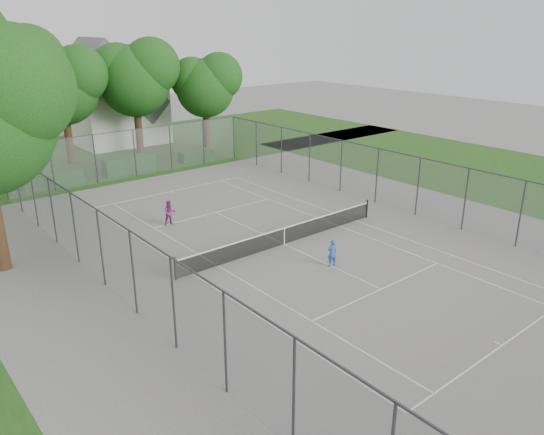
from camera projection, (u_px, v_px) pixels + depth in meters
ground at (284, 244)px, 27.42m from camera, size 120.00×120.00×0.00m
grass_far at (90, 155)px, 46.27m from camera, size 60.00×20.00×0.00m
grass_right at (502, 173)px, 40.55m from camera, size 16.00×40.00×0.00m
court_markings at (284, 244)px, 27.42m from camera, size 11.03×23.83×0.01m
tennis_net at (284, 235)px, 27.24m from camera, size 12.87×0.10×1.10m
perimeter_fence at (285, 211)px, 26.80m from camera, size 18.08×34.08×3.52m
tree_far_left at (9, 74)px, 37.36m from camera, size 7.52×6.87×10.81m
tree_far_midleft at (63, 83)px, 41.36m from camera, size 6.47×5.91×9.31m
tree_far_midright at (135, 75)px, 44.14m from camera, size 6.82×6.22×9.80m
tree_far_right at (206, 83)px, 46.54m from camera, size 5.90×5.39×8.48m
hedge_left at (52, 179)px, 37.12m from camera, size 4.09×1.23×1.02m
hedge_mid at (129, 165)px, 40.42m from camera, size 3.99×1.14×1.25m
hedge_right at (196, 155)px, 44.18m from camera, size 2.84×1.04×0.85m
house at (118, 102)px, 49.42m from camera, size 7.76×6.01×9.66m
girl_player at (332, 253)px, 24.76m from camera, size 0.55×0.43×1.33m
woman_player at (170, 213)px, 29.87m from camera, size 0.78×0.66×1.43m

